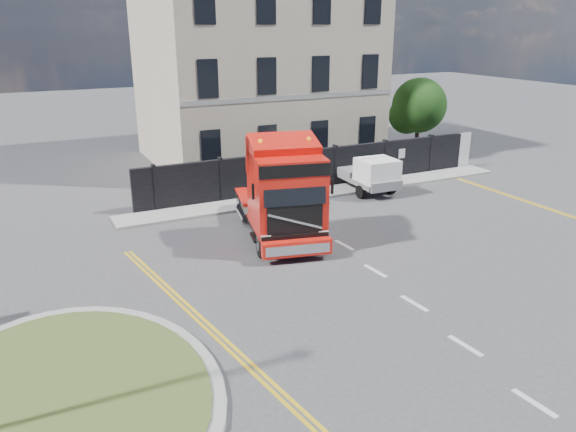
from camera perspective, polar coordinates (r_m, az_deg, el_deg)
ground at (r=17.81m, az=0.25°, el=-6.89°), size 120.00×120.00×0.00m
traffic_island at (r=13.68m, az=-21.75°, el=-16.80°), size 6.80×6.80×0.17m
hoarding_fence at (r=27.90m, az=3.98°, el=4.91°), size 18.80×0.25×2.00m
georgian_building at (r=33.57m, az=-3.39°, el=15.57°), size 12.30×10.30×12.80m
tree at (r=34.43m, az=12.90°, el=10.66°), size 3.20×3.20×4.80m
pavement_far at (r=27.13m, az=3.88°, el=2.45°), size 20.00×1.60×0.12m
truck at (r=20.69m, az=-0.54°, el=2.05°), size 3.82×6.86×3.88m
flatbed_pickup at (r=27.13m, az=8.38°, el=4.26°), size 1.91×4.34×1.78m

